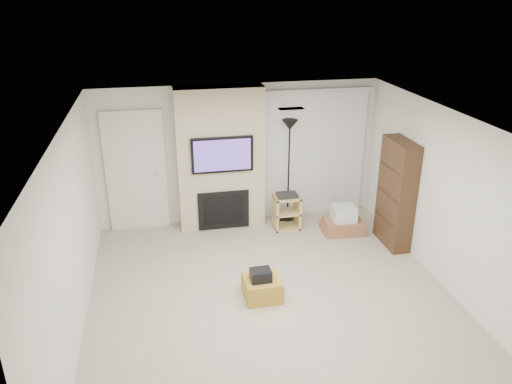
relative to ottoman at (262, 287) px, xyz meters
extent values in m
cube|color=#AFA692|center=(0.13, -0.15, -0.15)|extent=(5.00, 5.50, 0.00)
cube|color=white|center=(0.13, -0.15, 2.35)|extent=(5.00, 5.50, 0.00)
cube|color=white|center=(0.13, 2.60, 1.10)|extent=(5.00, 0.00, 2.50)
cube|color=white|center=(0.13, -2.90, 1.10)|extent=(5.00, 0.00, 2.50)
cube|color=white|center=(-2.37, -0.15, 1.10)|extent=(0.00, 5.50, 2.50)
cube|color=white|center=(2.63, -0.15, 1.10)|extent=(0.00, 5.50, 2.50)
cube|color=silver|center=(0.53, 0.65, 2.35)|extent=(0.35, 0.18, 0.01)
cube|color=#AE842C|center=(0.00, 0.00, 0.00)|extent=(0.51, 0.51, 0.30)
cube|color=black|center=(-0.03, -0.04, 0.23)|extent=(0.28, 0.22, 0.16)
cube|color=#C7B891|center=(-0.22, 2.40, 1.10)|extent=(1.50, 0.40, 2.50)
cube|color=black|center=(-0.22, 2.17, 1.25)|extent=(1.05, 0.06, 0.62)
cube|color=#452F7B|center=(-0.22, 2.13, 1.25)|extent=(0.96, 0.00, 0.54)
cube|color=black|center=(-0.22, 2.19, 0.22)|extent=(0.90, 0.04, 0.70)
cube|color=black|center=(-0.22, 2.17, 0.22)|extent=(0.70, 0.02, 0.50)
cube|color=silver|center=(-1.67, 2.56, 0.92)|extent=(1.02, 0.08, 2.14)
cube|color=#AFA991|center=(-1.67, 2.57, 0.87)|extent=(0.90, 0.05, 2.05)
cylinder|color=silver|center=(-1.33, 2.52, 0.85)|extent=(0.07, 0.06, 0.07)
cube|color=silver|center=(1.53, 2.54, 2.18)|extent=(1.98, 0.10, 0.08)
cube|color=white|center=(1.53, 2.55, 0.99)|extent=(1.90, 0.03, 2.29)
cylinder|color=black|center=(0.98, 2.32, -0.13)|extent=(0.28, 0.28, 0.03)
cylinder|color=black|center=(0.98, 2.32, 0.75)|extent=(0.03, 0.03, 1.77)
cone|color=black|center=(0.98, 2.32, 1.66)|extent=(0.28, 0.28, 0.18)
cube|color=#D7BB6F|center=(0.68, 2.03, 0.15)|extent=(0.04, 0.38, 0.60)
cube|color=#D7BB6F|center=(1.09, 2.03, 0.15)|extent=(0.04, 0.38, 0.60)
cube|color=#D7BB6F|center=(0.88, 2.03, -0.14)|extent=(0.45, 0.38, 0.03)
cube|color=#D7BB6F|center=(0.88, 2.03, 0.15)|extent=(0.45, 0.38, 0.03)
cube|color=#D7BB6F|center=(0.88, 2.03, 0.43)|extent=(0.45, 0.38, 0.03)
cube|color=black|center=(0.88, 2.03, 0.48)|extent=(0.35, 0.25, 0.06)
cube|color=#986643|center=(1.82, 1.67, -0.11)|extent=(0.76, 0.59, 0.08)
cube|color=#986643|center=(1.82, 1.67, -0.04)|extent=(0.72, 0.56, 0.07)
cube|color=#986643|center=(1.82, 1.67, 0.04)|extent=(0.68, 0.52, 0.07)
cube|color=silver|center=(1.82, 1.67, 0.20)|extent=(0.42, 0.38, 0.26)
cube|color=#342213|center=(2.47, 1.11, 0.75)|extent=(0.30, 0.80, 1.80)
cube|color=#342213|center=(2.45, 1.11, 0.30)|extent=(0.26, 0.72, 0.02)
cube|color=#342213|center=(2.45, 1.11, 0.75)|extent=(0.26, 0.72, 0.02)
cube|color=#342213|center=(2.45, 1.11, 1.20)|extent=(0.26, 0.72, 0.02)
camera|label=1|loc=(-1.26, -5.75, 3.90)|focal=35.00mm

